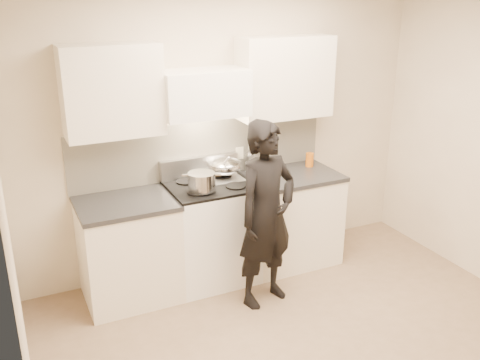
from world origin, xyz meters
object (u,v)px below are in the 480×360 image
object	(u,v)px
stove	(212,232)
wok	(224,166)
counter_right	(289,218)
person	(266,215)
utensil_crock	(252,161)

from	to	relation	value
stove	wok	xyz separation A→B (m)	(0.20, 0.14, 0.57)
counter_right	person	world-z (taller)	person
wok	person	bearing A→B (deg)	-83.60
stove	utensil_crock	world-z (taller)	utensil_crock
stove	counter_right	xyz separation A→B (m)	(0.83, 0.00, -0.01)
wok	utensil_crock	world-z (taller)	utensil_crock
counter_right	wok	size ratio (longest dim) A/B	2.38
person	utensil_crock	bearing A→B (deg)	57.11
stove	wok	bearing A→B (deg)	35.91
utensil_crock	person	bearing A→B (deg)	-107.72
utensil_crock	person	distance (m)	0.86
stove	counter_right	size ratio (longest dim) A/B	1.04
counter_right	stove	bearing A→B (deg)	-180.00
stove	utensil_crock	size ratio (longest dim) A/B	2.94
counter_right	person	xyz separation A→B (m)	(-0.55, -0.55, 0.35)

